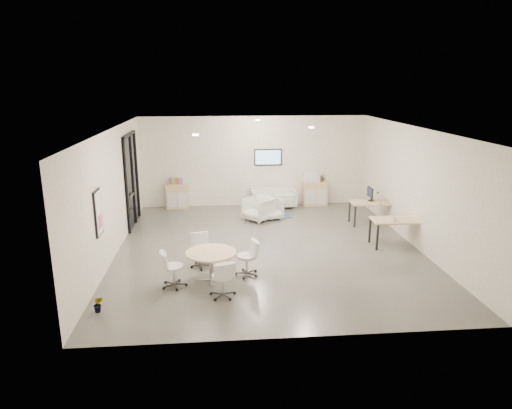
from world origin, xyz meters
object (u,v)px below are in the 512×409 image
at_px(round_table, 211,255).
at_px(desk_rear, 372,204).
at_px(desk_front, 398,222).
at_px(sideboard_right, 315,193).
at_px(sideboard_left, 178,196).
at_px(armchair_left, 258,208).
at_px(loveseat, 273,198).
at_px(armchair_right, 270,208).

bearing_deg(round_table, desk_rear, 37.38).
bearing_deg(desk_front, sideboard_right, 109.84).
bearing_deg(desk_rear, sideboard_left, 161.27).
xyz_separation_m(sideboard_right, desk_rear, (1.31, -2.40, 0.21)).
xyz_separation_m(armchair_left, desk_front, (3.57, -2.70, 0.26)).
relative_size(sideboard_right, loveseat, 0.53).
xyz_separation_m(sideboard_left, armchair_left, (2.70, -1.70, -0.02)).
bearing_deg(desk_front, sideboard_left, 147.82).
bearing_deg(round_table, armchair_right, 67.89).
relative_size(sideboard_right, desk_front, 0.60).
height_order(armchair_left, desk_front, armchair_left).
bearing_deg(armchair_left, round_table, -61.29).
distance_m(desk_rear, desk_front, 1.98).
xyz_separation_m(sideboard_right, armchair_left, (-2.23, -1.69, -0.03)).
relative_size(loveseat, round_table, 1.45).
bearing_deg(armchair_right, sideboard_right, 28.04).
height_order(desk_rear, round_table, desk_rear).
relative_size(sideboard_left, sideboard_right, 1.00).
distance_m(loveseat, armchair_right, 1.42).
relative_size(armchair_right, desk_front, 0.49).
xyz_separation_m(armchair_right, desk_rear, (3.12, -0.84, 0.28)).
xyz_separation_m(sideboard_left, desk_rear, (6.24, -2.41, 0.21)).
bearing_deg(sideboard_right, desk_front, -73.00).
bearing_deg(loveseat, armchair_right, -104.41).
xyz_separation_m(sideboard_right, armchair_right, (-1.81, -1.56, -0.08)).
bearing_deg(armchair_right, desk_front, -54.67).
xyz_separation_m(armchair_right, round_table, (-1.90, -4.67, 0.25)).
xyz_separation_m(loveseat, armchair_left, (-0.67, -1.52, 0.09)).
relative_size(armchair_left, desk_rear, 0.59).
relative_size(loveseat, desk_front, 1.12).
bearing_deg(desk_rear, armchair_left, 170.95).
distance_m(sideboard_left, round_table, 6.37).
bearing_deg(sideboard_left, desk_rear, -21.14).
xyz_separation_m(armchair_left, round_table, (-1.48, -4.55, 0.19)).
height_order(loveseat, armchair_right, armchair_right).
bearing_deg(desk_front, loveseat, 127.29).
bearing_deg(armchair_left, armchair_right, 63.24).
xyz_separation_m(armchair_left, armchair_right, (0.42, 0.12, -0.05)).
distance_m(sideboard_left, armchair_right, 3.50).
height_order(sideboard_left, loveseat, sideboard_left).
distance_m(sideboard_right, desk_rear, 2.74).
height_order(sideboard_right, armchair_left, sideboard_right).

